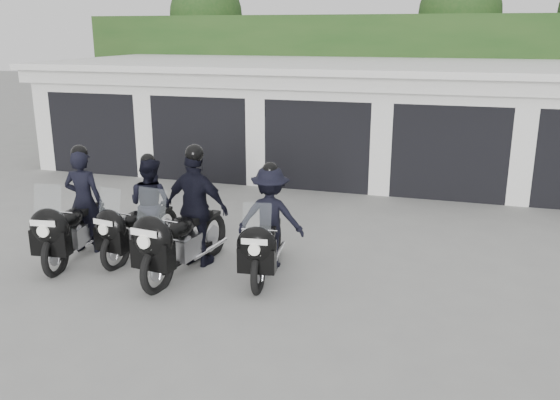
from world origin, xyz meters
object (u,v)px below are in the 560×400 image
(police_bike_a, at_px, (76,214))
(police_bike_d, at_px, (269,225))
(police_bike_b, at_px, (144,211))
(police_bike_c, at_px, (190,217))

(police_bike_a, bearing_deg, police_bike_d, -0.68)
(police_bike_b, relative_size, police_bike_d, 0.98)
(police_bike_a, distance_m, police_bike_c, 2.11)
(police_bike_a, height_order, police_bike_d, police_bike_a)
(police_bike_c, xyz_separation_m, police_bike_d, (1.24, 0.31, -0.11))
(police_bike_b, distance_m, police_bike_d, 2.33)
(police_bike_a, distance_m, police_bike_d, 3.37)
(police_bike_a, distance_m, police_bike_b, 1.15)
(police_bike_c, height_order, police_bike_d, police_bike_c)
(police_bike_a, xyz_separation_m, police_bike_b, (1.02, 0.53, -0.02))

